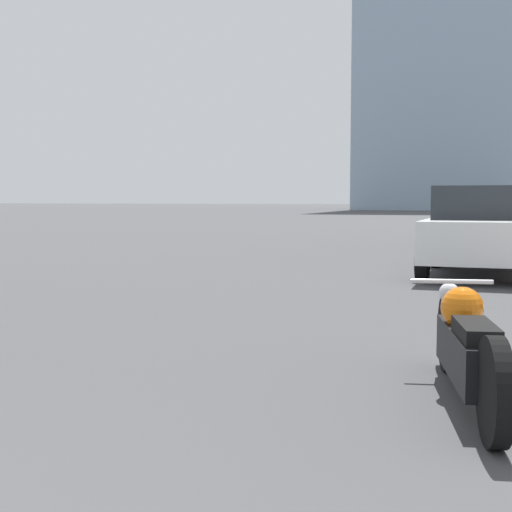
# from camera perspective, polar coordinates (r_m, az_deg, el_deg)

# --- Properties ---
(distant_tower) EXTENTS (21.20, 21.20, 52.54)m
(distant_tower) POSITION_cam_1_polar(r_m,az_deg,el_deg) (102.18, 15.17, 18.51)
(distant_tower) COLOR #8CA5BC
(distant_tower) RESTS_ON ground_plane
(motorcycle) EXTENTS (0.79, 2.33, 0.75)m
(motorcycle) POSITION_cam_1_polar(r_m,az_deg,el_deg) (5.03, 16.52, -6.94)
(motorcycle) COLOR black
(motorcycle) RESTS_ON ground_plane
(parked_car_white) EXTENTS (1.91, 4.01, 1.59)m
(parked_car_white) POSITION_cam_1_polar(r_m,az_deg,el_deg) (13.34, 17.37, 1.95)
(parked_car_white) COLOR silver
(parked_car_white) RESTS_ON ground_plane
(parked_car_silver) EXTENTS (2.10, 4.41, 1.70)m
(parked_car_silver) POSITION_cam_1_polar(r_m,az_deg,el_deg) (23.84, 18.92, 3.11)
(parked_car_silver) COLOR #BCBCC1
(parked_car_silver) RESTS_ON ground_plane
(parked_car_blue) EXTENTS (2.09, 4.22, 1.67)m
(parked_car_blue) POSITION_cam_1_polar(r_m,az_deg,el_deg) (34.27, 19.48, 3.43)
(parked_car_blue) COLOR #1E3899
(parked_car_blue) RESTS_ON ground_plane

